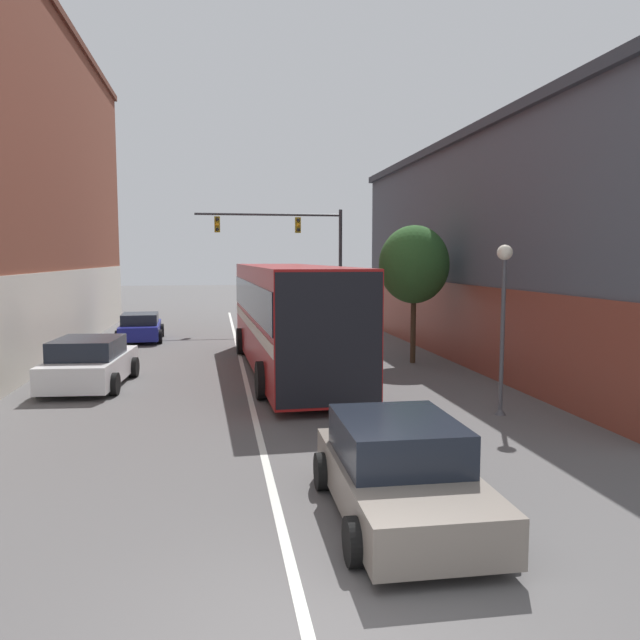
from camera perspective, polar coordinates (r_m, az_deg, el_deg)
lane_center_line at (r=21.22m, az=-7.09°, el=-4.32°), size 0.14×42.75×0.01m
building_right_storefront at (r=25.18m, az=21.61°, el=6.27°), size 9.67×22.89×7.96m
bus at (r=20.18m, az=-2.86°, el=0.71°), size 3.16×12.66×3.43m
hatchback_foreground at (r=9.20m, az=7.31°, el=-13.60°), size 2.11×4.04×1.38m
parked_car_left_near at (r=28.89m, az=-16.09°, el=-0.65°), size 2.08×3.97×1.23m
parked_car_left_mid at (r=19.06m, az=-20.31°, el=-3.73°), size 2.37×4.33×1.42m
traffic_signal_gantry at (r=32.53m, az=-2.05°, el=7.11°), size 7.58×0.36×6.18m
street_lamp at (r=15.05m, az=16.41°, el=1.12°), size 0.36×0.36×3.98m
street_tree_near at (r=21.94m, az=8.60°, el=5.01°), size 2.46×2.21×4.81m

